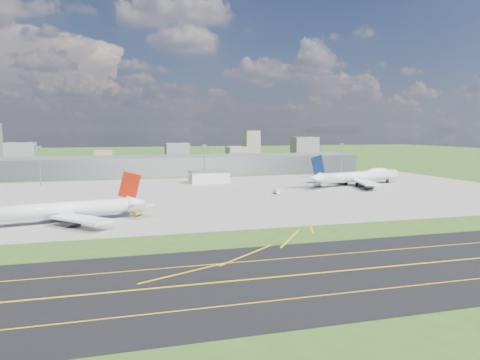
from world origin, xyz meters
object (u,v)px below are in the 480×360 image
object	(u,v)px
van_white_near	(277,192)
airliner_blue_quad	(359,176)
van_white_far	(317,185)
tug_yellow	(137,214)
airliner_red_twin	(60,210)

from	to	relation	value
van_white_near	airliner_blue_quad	bearing A→B (deg)	-76.10
airliner_blue_quad	van_white_far	bearing A→B (deg)	168.75
tug_yellow	airliner_blue_quad	bearing A→B (deg)	-22.54
van_white_near	van_white_far	bearing A→B (deg)	-63.94
airliner_red_twin	airliner_blue_quad	world-z (taller)	airliner_blue_quad
tug_yellow	van_white_far	distance (m)	137.24
airliner_red_twin	van_white_far	world-z (taller)	airliner_red_twin
airliner_blue_quad	van_white_near	xyz separation A→B (m)	(-67.13, -24.84, -4.60)
airliner_blue_quad	tug_yellow	bearing A→B (deg)	-168.27
tug_yellow	van_white_near	world-z (taller)	van_white_near
airliner_blue_quad	van_white_near	bearing A→B (deg)	-174.18
van_white_far	airliner_blue_quad	bearing A→B (deg)	-15.65
tug_yellow	van_white_far	xyz separation A→B (m)	(117.32, 71.21, 0.33)
tug_yellow	airliner_red_twin	bearing A→B (deg)	145.42
van_white_near	van_white_far	xyz separation A→B (m)	(36.30, 23.10, -0.01)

